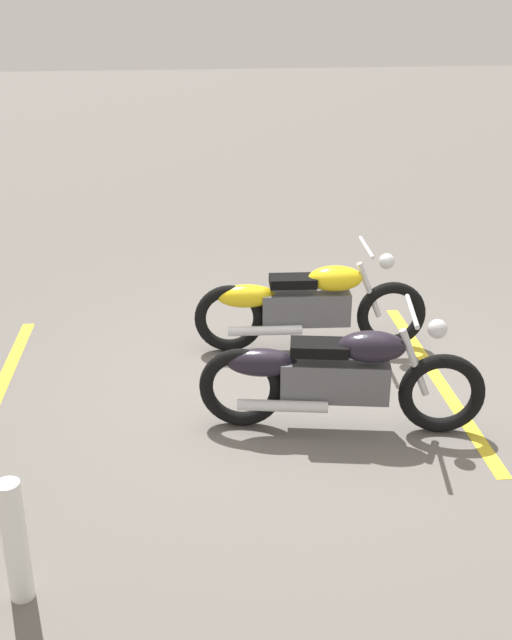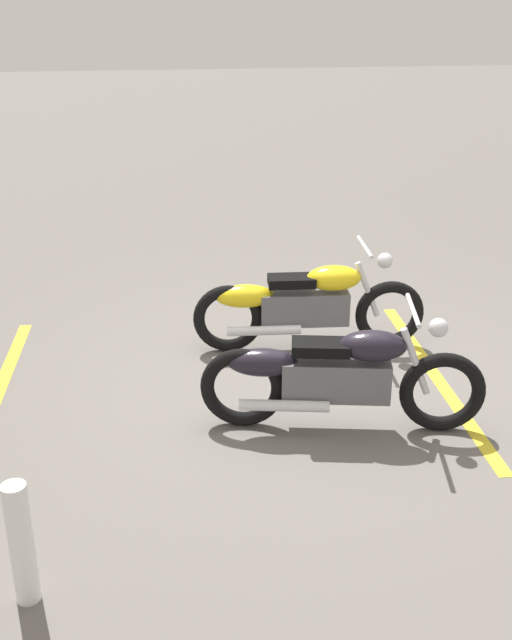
{
  "view_description": "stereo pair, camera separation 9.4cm",
  "coord_description": "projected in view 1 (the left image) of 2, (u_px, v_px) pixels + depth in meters",
  "views": [
    {
      "loc": [
        1.32,
        6.01,
        3.22
      ],
      "look_at": [
        0.53,
        0.0,
        0.65
      ],
      "focal_mm": 43.78,
      "sensor_mm": 36.0,
      "label": 1
    },
    {
      "loc": [
        1.42,
        6.0,
        3.22
      ],
      "look_at": [
        0.53,
        0.0,
        0.65
      ],
      "focal_mm": 43.78,
      "sensor_mm": 36.0,
      "label": 2
    }
  ],
  "objects": [
    {
      "name": "motorcycle_dark_foreground",
      "position": [
        334.0,
        376.0,
        6.04
      ],
      "size": [
        2.21,
        0.7,
        1.04
      ],
      "rotation": [
        0.0,
        0.0,
        2.95
      ],
      "color": "black",
      "rests_on": "ground"
    },
    {
      "name": "ground_plane",
      "position": [
        315.0,
        384.0,
        6.9
      ],
      "size": [
        60.0,
        60.0,
        0.0
      ],
      "primitive_type": "plane",
      "color": "#66605B"
    },
    {
      "name": "bollard_post",
      "position": [
        15.0,
        541.0,
        4.34
      ],
      "size": [
        0.14,
        0.14,
        0.78
      ],
      "primitive_type": "cylinder",
      "color": "white",
      "rests_on": "ground"
    },
    {
      "name": "motorcycle_bright_foreground",
      "position": [
        305.0,
        304.0,
        7.42
      ],
      "size": [
        2.23,
        0.62,
        1.04
      ],
      "rotation": [
        0.0,
        0.0,
        3.07
      ],
      "color": "black",
      "rests_on": "ground"
    },
    {
      "name": "parking_stripe_near",
      "position": [
        437.0,
        377.0,
        7.03
      ],
      "size": [
        0.24,
        3.2,
        0.01
      ],
      "primitive_type": "cube",
      "rotation": [
        0.0,
        0.0,
        1.53
      ],
      "color": "yellow",
      "rests_on": "ground"
    }
  ]
}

